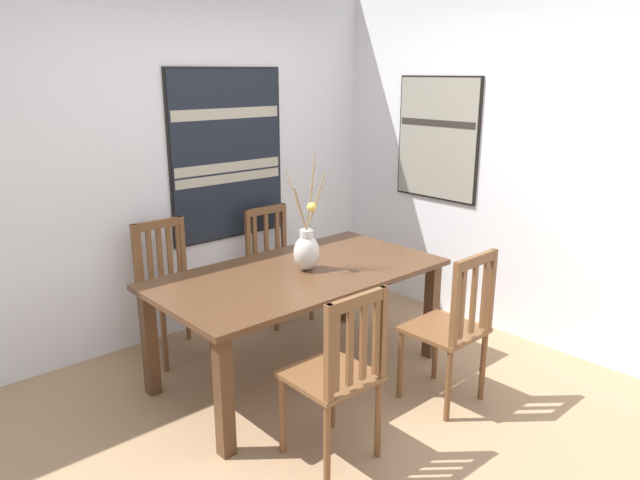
{
  "coord_description": "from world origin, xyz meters",
  "views": [
    {
      "loc": [
        -2.17,
        -2.18,
        1.98
      ],
      "look_at": [
        0.31,
        0.6,
        0.93
      ],
      "focal_mm": 33.33,
      "sensor_mm": 36.0,
      "label": 1
    }
  ],
  "objects_px": {
    "chair_2": "(170,286)",
    "chair_0": "(338,373)",
    "centerpiece_vase": "(307,249)",
    "painting_on_side_wall": "(438,138)",
    "dining_table": "(299,285)",
    "painting_on_back_wall": "(227,155)",
    "chair_1": "(276,261)",
    "chair_3": "(452,327)"
  },
  "relations": [
    {
      "from": "chair_2",
      "to": "chair_0",
      "type": "bearing_deg",
      "value": -89.11
    },
    {
      "from": "centerpiece_vase",
      "to": "painting_on_side_wall",
      "type": "relative_size",
      "value": 0.77
    },
    {
      "from": "dining_table",
      "to": "chair_2",
      "type": "distance_m",
      "value": 1.0
    },
    {
      "from": "dining_table",
      "to": "centerpiece_vase",
      "type": "relative_size",
      "value": 2.49
    },
    {
      "from": "painting_on_back_wall",
      "to": "painting_on_side_wall",
      "type": "height_order",
      "value": "painting_on_back_wall"
    },
    {
      "from": "chair_0",
      "to": "painting_on_side_wall",
      "type": "distance_m",
      "value": 2.52
    },
    {
      "from": "centerpiece_vase",
      "to": "painting_on_back_wall",
      "type": "bearing_deg",
      "value": 81.4
    },
    {
      "from": "dining_table",
      "to": "centerpiece_vase",
      "type": "height_order",
      "value": "centerpiece_vase"
    },
    {
      "from": "centerpiece_vase",
      "to": "chair_0",
      "type": "bearing_deg",
      "value": -121.21
    },
    {
      "from": "centerpiece_vase",
      "to": "chair_1",
      "type": "relative_size",
      "value": 0.83
    },
    {
      "from": "chair_2",
      "to": "painting_on_side_wall",
      "type": "height_order",
      "value": "painting_on_side_wall"
    },
    {
      "from": "dining_table",
      "to": "centerpiece_vase",
      "type": "bearing_deg",
      "value": -13.07
    },
    {
      "from": "centerpiece_vase",
      "to": "chair_0",
      "type": "xyz_separation_m",
      "value": [
        -0.51,
        -0.84,
        -0.37
      ]
    },
    {
      "from": "chair_1",
      "to": "painting_on_side_wall",
      "type": "height_order",
      "value": "painting_on_side_wall"
    },
    {
      "from": "chair_2",
      "to": "chair_3",
      "type": "xyz_separation_m",
      "value": [
        0.93,
        -1.76,
        -0.01
      ]
    },
    {
      "from": "chair_3",
      "to": "painting_on_side_wall",
      "type": "relative_size",
      "value": 0.99
    },
    {
      "from": "centerpiece_vase",
      "to": "chair_0",
      "type": "distance_m",
      "value": 1.05
    },
    {
      "from": "chair_3",
      "to": "chair_1",
      "type": "bearing_deg",
      "value": 88.88
    },
    {
      "from": "centerpiece_vase",
      "to": "chair_2",
      "type": "height_order",
      "value": "centerpiece_vase"
    },
    {
      "from": "painting_on_side_wall",
      "to": "centerpiece_vase",
      "type": "bearing_deg",
      "value": -172.83
    },
    {
      "from": "chair_3",
      "to": "painting_on_back_wall",
      "type": "height_order",
      "value": "painting_on_back_wall"
    },
    {
      "from": "chair_1",
      "to": "chair_3",
      "type": "xyz_separation_m",
      "value": [
        -0.03,
        -1.77,
        0.02
      ]
    },
    {
      "from": "chair_2",
      "to": "chair_3",
      "type": "height_order",
      "value": "chair_3"
    },
    {
      "from": "chair_3",
      "to": "painting_on_back_wall",
      "type": "relative_size",
      "value": 0.74
    },
    {
      "from": "dining_table",
      "to": "painting_on_back_wall",
      "type": "distance_m",
      "value": 1.37
    },
    {
      "from": "chair_0",
      "to": "chair_2",
      "type": "distance_m",
      "value": 1.72
    },
    {
      "from": "chair_0",
      "to": "chair_1",
      "type": "height_order",
      "value": "chair_0"
    },
    {
      "from": "centerpiece_vase",
      "to": "chair_1",
      "type": "distance_m",
      "value": 1.07
    },
    {
      "from": "chair_3",
      "to": "painting_on_side_wall",
      "type": "distance_m",
      "value": 1.86
    },
    {
      "from": "dining_table",
      "to": "chair_0",
      "type": "bearing_deg",
      "value": -117.9
    },
    {
      "from": "painting_on_back_wall",
      "to": "chair_3",
      "type": "bearing_deg",
      "value": -83.78
    },
    {
      "from": "chair_2",
      "to": "painting_on_side_wall",
      "type": "relative_size",
      "value": 0.98
    },
    {
      "from": "chair_1",
      "to": "chair_3",
      "type": "height_order",
      "value": "chair_3"
    },
    {
      "from": "dining_table",
      "to": "painting_on_back_wall",
      "type": "relative_size",
      "value": 1.42
    },
    {
      "from": "chair_1",
      "to": "painting_on_side_wall",
      "type": "xyz_separation_m",
      "value": [
        1.14,
        -0.7,
        0.97
      ]
    },
    {
      "from": "chair_0",
      "to": "painting_on_back_wall",
      "type": "height_order",
      "value": "painting_on_back_wall"
    },
    {
      "from": "chair_3",
      "to": "painting_on_side_wall",
      "type": "height_order",
      "value": "painting_on_side_wall"
    },
    {
      "from": "dining_table",
      "to": "chair_1",
      "type": "bearing_deg",
      "value": 60.97
    },
    {
      "from": "dining_table",
      "to": "chair_3",
      "type": "relative_size",
      "value": 1.92
    },
    {
      "from": "dining_table",
      "to": "chair_1",
      "type": "xyz_separation_m",
      "value": [
        0.49,
        0.88,
        -0.15
      ]
    },
    {
      "from": "chair_0",
      "to": "painting_on_side_wall",
      "type": "xyz_separation_m",
      "value": [
        2.09,
        1.04,
        0.95
      ]
    },
    {
      "from": "dining_table",
      "to": "chair_3",
      "type": "xyz_separation_m",
      "value": [
        0.46,
        -0.89,
        -0.13
      ]
    }
  ]
}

